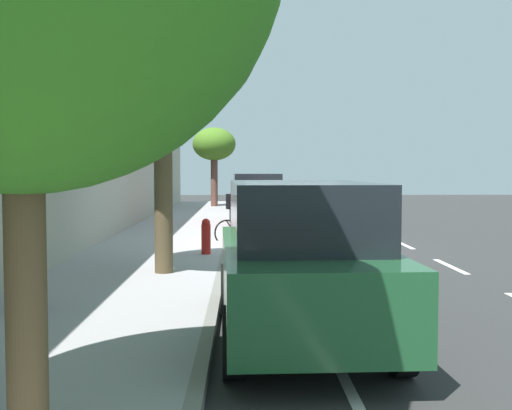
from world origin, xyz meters
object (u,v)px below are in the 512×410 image
object	(u,v)px
street_tree_near_cyclist	(214,145)
fire_hydrant	(206,236)
parked_suv_red_second	(256,199)
pedestrian_on_phone	(35,246)
parked_suv_green_mid	(300,259)
cyclist_with_backpack	(236,205)
street_tree_mid_block	(162,41)
parked_sedan_black_nearest	(253,197)
bicycle_at_curb	(244,231)

from	to	relation	value
street_tree_near_cyclist	fire_hydrant	size ratio (longest dim) A/B	5.06
parked_suv_red_second	pedestrian_on_phone	world-z (taller)	parked_suv_red_second
parked_suv_red_second	street_tree_near_cyclist	world-z (taller)	street_tree_near_cyclist
parked_suv_green_mid	cyclist_with_backpack	world-z (taller)	parked_suv_green_mid
cyclist_with_backpack	street_tree_mid_block	bearing A→B (deg)	78.12
cyclist_with_backpack	fire_hydrant	distance (m)	3.71
parked_sedan_black_nearest	parked_suv_red_second	distance (m)	8.30
street_tree_mid_block	pedestrian_on_phone	size ratio (longest dim) A/B	3.71
parked_suv_green_mid	bicycle_at_curb	xyz separation A→B (m)	(0.68, -10.32, -0.64)
street_tree_near_cyclist	parked_suv_red_second	bearing A→B (deg)	100.53
parked_sedan_black_nearest	fire_hydrant	xyz separation A→B (m)	(1.39, 17.18, -0.17)
cyclist_with_backpack	fire_hydrant	size ratio (longest dim) A/B	2.16
parked_suv_green_mid	parked_sedan_black_nearest	bearing A→B (deg)	-89.56
street_tree_near_cyclist	bicycle_at_curb	bearing A→B (deg)	95.32
parked_suv_red_second	parked_suv_green_mid	xyz separation A→B (m)	(-0.20, 16.03, 0.00)
bicycle_at_curb	street_tree_mid_block	bearing A→B (deg)	75.23
cyclist_with_backpack	street_tree_mid_block	xyz separation A→B (m)	(1.33, 6.34, 3.46)
pedestrian_on_phone	parked_suv_green_mid	bearing A→B (deg)	163.43
parked_suv_green_mid	pedestrian_on_phone	xyz separation A→B (m)	(3.63, -1.08, 0.04)
pedestrian_on_phone	parked_sedan_black_nearest	bearing A→B (deg)	-98.43
cyclist_with_backpack	street_tree_near_cyclist	xyz separation A→B (m)	(1.33, -16.25, 2.32)
parked_suv_red_second	street_tree_near_cyclist	size ratio (longest dim) A/B	1.12
cyclist_with_backpack	pedestrian_on_phone	world-z (taller)	cyclist_with_backpack
street_tree_near_cyclist	street_tree_mid_block	bearing A→B (deg)	90.00
cyclist_with_backpack	street_tree_mid_block	size ratio (longest dim) A/B	0.30
parked_sedan_black_nearest	bicycle_at_curb	bearing A→B (deg)	87.97
parked_suv_red_second	street_tree_mid_block	bearing A→B (deg)	80.02
bicycle_at_curb	pedestrian_on_phone	distance (m)	9.72
parked_sedan_black_nearest	pedestrian_on_phone	xyz separation A→B (m)	(3.45, 23.25, 0.31)
parked_suv_green_mid	street_tree_near_cyclist	distance (m)	27.21
street_tree_near_cyclist	pedestrian_on_phone	distance (m)	26.08
parked_suv_green_mid	fire_hydrant	distance (m)	7.34
parked_suv_green_mid	fire_hydrant	xyz separation A→B (m)	(1.58, -7.15, -0.45)
parked_suv_green_mid	cyclist_with_backpack	distance (m)	10.80
parked_sedan_black_nearest	street_tree_near_cyclist	distance (m)	4.31
parked_sedan_black_nearest	street_tree_mid_block	size ratio (longest dim) A/B	0.75
street_tree_mid_block	fire_hydrant	xyz separation A→B (m)	(-0.66, -2.73, -4.00)
cyclist_with_backpack	parked_suv_green_mid	bearing A→B (deg)	94.80
bicycle_at_curb	fire_hydrant	xyz separation A→B (m)	(0.89, 3.17, 0.19)
parked_sedan_black_nearest	street_tree_near_cyclist	bearing A→B (deg)	-52.59
bicycle_at_curb	pedestrian_on_phone	world-z (taller)	pedestrian_on_phone
fire_hydrant	parked_suv_red_second	bearing A→B (deg)	-98.84
bicycle_at_curb	street_tree_near_cyclist	distance (m)	17.04
bicycle_at_curb	street_tree_mid_block	world-z (taller)	street_tree_mid_block
parked_sedan_black_nearest	parked_suv_green_mid	world-z (taller)	parked_suv_green_mid
pedestrian_on_phone	fire_hydrant	world-z (taller)	pedestrian_on_phone
parked_suv_red_second	street_tree_mid_block	world-z (taller)	street_tree_mid_block
parked_sedan_black_nearest	street_tree_mid_block	distance (m)	20.38
parked_sedan_black_nearest	fire_hydrant	size ratio (longest dim) A/B	5.35
street_tree_mid_block	cyclist_with_backpack	bearing A→B (deg)	-101.88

